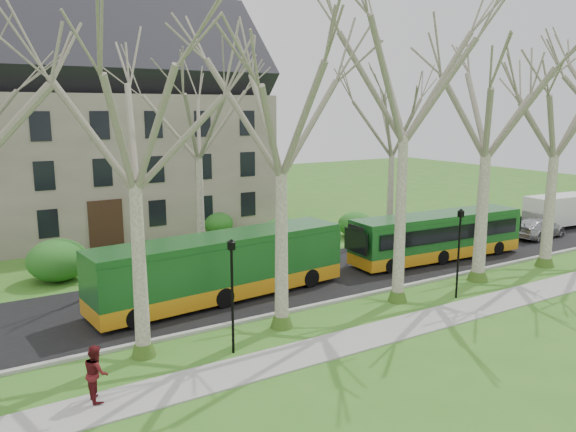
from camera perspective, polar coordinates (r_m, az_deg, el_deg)
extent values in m
plane|color=#367120|center=(25.57, 5.79, -9.93)|extent=(120.00, 120.00, 0.00)
cube|color=gray|center=(23.76, 9.50, -11.61)|extent=(70.00, 2.00, 0.06)
cube|color=black|center=(29.87, -0.63, -6.72)|extent=(80.00, 8.00, 0.06)
cube|color=#A5A39E|center=(26.68, 3.82, -8.84)|extent=(80.00, 0.25, 0.14)
cube|color=slate|center=(44.00, -20.13, 4.93)|extent=(26.00, 12.00, 10.00)
cylinder|color=black|center=(21.12, -5.67, -8.71)|extent=(0.10, 0.10, 4.00)
cube|color=black|center=(20.50, -5.78, -3.03)|extent=(0.22, 0.22, 0.30)
cylinder|color=black|center=(28.20, 16.91, -4.10)|extent=(0.10, 0.10, 4.00)
cube|color=black|center=(27.74, 17.16, 0.20)|extent=(0.22, 0.22, 0.30)
ellipsoid|color=#1D6521|center=(32.32, -22.34, -4.40)|extent=(2.60, 2.60, 2.00)
ellipsoid|color=#1D6521|center=(36.99, -0.46, -1.70)|extent=(2.60, 2.60, 2.00)
ellipsoid|color=#1D6521|center=(40.33, 6.87, -0.72)|extent=(2.60, 2.60, 2.00)
ellipsoid|color=#1D6521|center=(41.30, -7.14, -0.46)|extent=(2.60, 2.60, 2.00)
imported|color=#ADAEB2|center=(43.46, 24.08, -1.10)|extent=(4.95, 2.37, 1.39)
imported|color=#531316|center=(19.11, -18.92, -14.82)|extent=(0.69, 0.88, 1.80)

